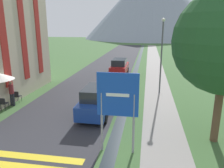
# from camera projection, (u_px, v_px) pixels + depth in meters

# --- Properties ---
(ground_plane) EXTENTS (160.00, 160.00, 0.00)m
(ground_plane) POSITION_uv_depth(u_px,v_px,m) (123.00, 76.00, 24.37)
(ground_plane) COLOR #3D6033
(road) EXTENTS (6.40, 60.00, 0.01)m
(road) POSITION_uv_depth(u_px,v_px,m) (115.00, 61.00, 34.29)
(road) COLOR #2D2D33
(road) RESTS_ON ground_plane
(footpath) EXTENTS (2.20, 60.00, 0.01)m
(footpath) POSITION_uv_depth(u_px,v_px,m) (154.00, 62.00, 33.33)
(footpath) COLOR gray
(footpath) RESTS_ON ground_plane
(drainage_channel) EXTENTS (0.60, 60.00, 0.00)m
(drainage_channel) POSITION_uv_depth(u_px,v_px,m) (138.00, 62.00, 33.70)
(drainage_channel) COLOR black
(drainage_channel) RESTS_ON ground_plane
(crosswalk_marking) EXTENTS (5.44, 1.84, 0.01)m
(crosswalk_marking) POSITION_uv_depth(u_px,v_px,m) (13.00, 166.00, 8.72)
(crosswalk_marking) COLOR yellow
(crosswalk_marking) RESTS_ON ground_plane
(mountain_distant) EXTENTS (57.71, 57.71, 30.82)m
(mountain_distant) POSITION_uv_depth(u_px,v_px,m) (153.00, 1.00, 91.65)
(mountain_distant) COLOR gray
(mountain_distant) RESTS_ON ground_plane
(road_sign) EXTENTS (1.76, 0.11, 3.59)m
(road_sign) POSITION_uv_depth(u_px,v_px,m) (118.00, 102.00, 9.14)
(road_sign) COLOR gray
(road_sign) RESTS_ON ground_plane
(parked_car_near) EXTENTS (1.75, 4.16, 1.82)m
(parked_car_near) POSITION_uv_depth(u_px,v_px,m) (97.00, 101.00, 13.57)
(parked_car_near) COLOR navy
(parked_car_near) RESTS_ON ground_plane
(parked_car_far) EXTENTS (1.83, 4.39, 1.82)m
(parked_car_far) POSITION_uv_depth(u_px,v_px,m) (119.00, 67.00, 24.67)
(parked_car_far) COLOR #A31919
(parked_car_far) RESTS_ON ground_plane
(cafe_chair_far_right) EXTENTS (0.40, 0.40, 0.85)m
(cafe_chair_far_right) POSITION_uv_depth(u_px,v_px,m) (17.00, 96.00, 15.83)
(cafe_chair_far_right) COLOR #232328
(cafe_chair_far_right) RESTS_ON ground_plane
(cafe_chair_middle) EXTENTS (0.40, 0.40, 0.85)m
(cafe_chair_middle) POSITION_uv_depth(u_px,v_px,m) (3.00, 103.00, 14.36)
(cafe_chair_middle) COLOR #232328
(cafe_chair_middle) RESTS_ON ground_plane
(person_standing_terrace) EXTENTS (0.32, 0.32, 1.76)m
(person_standing_terrace) POSITION_uv_depth(u_px,v_px,m) (11.00, 92.00, 15.01)
(person_standing_terrace) COLOR #282833
(person_standing_terrace) RESTS_ON ground_plane
(streetlamp) EXTENTS (0.28, 0.28, 5.99)m
(streetlamp) POSITION_uv_depth(u_px,v_px,m) (162.00, 51.00, 17.17)
(streetlamp) COLOR #515156
(streetlamp) RESTS_ON ground_plane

